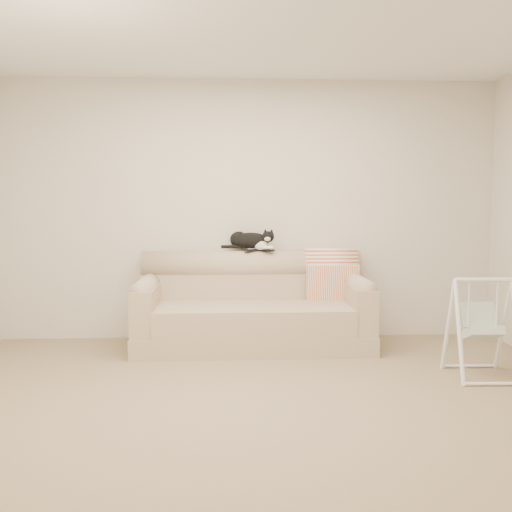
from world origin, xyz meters
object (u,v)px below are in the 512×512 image
Objects in this scene: sofa at (253,310)px; remote_b at (267,250)px; remote_a at (253,250)px; baby_swing at (482,327)px; tuxedo_cat at (251,240)px.

remote_b is (0.15, 0.20, 0.56)m from sofa.
remote_a reaches higher than baby_swing.
tuxedo_cat reaches higher than baby_swing.
sofa is 12.43× the size of remote_a.
remote_b reaches higher than baby_swing.
sofa reaches higher than baby_swing.
remote_b is at bearing 53.76° from sofa.
baby_swing is (1.61, -1.29, -0.51)m from remote_b.
sofa is at bearing -92.32° from remote_a.
baby_swing is (1.75, -1.09, 0.04)m from sofa.
baby_swing is at bearing -37.43° from tuxedo_cat.
tuxedo_cat is 2.30m from baby_swing.
remote_b is 0.20× the size of baby_swing.
tuxedo_cat is 0.68× the size of baby_swing.
remote_b is 0.19m from tuxedo_cat.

